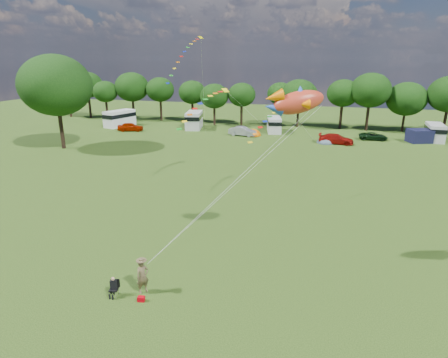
% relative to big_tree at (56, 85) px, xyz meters
% --- Properties ---
extents(ground_plane, '(180.00, 180.00, 0.00)m').
position_rel_big_tree_xyz_m(ground_plane, '(30.00, -28.00, -9.02)').
color(ground_plane, black).
rests_on(ground_plane, ground).
extents(tree_line, '(102.98, 10.98, 10.27)m').
position_rel_big_tree_xyz_m(tree_line, '(35.30, 26.99, -2.67)').
color(tree_line, black).
rests_on(tree_line, ground).
extents(big_tree, '(10.00, 10.00, 13.28)m').
position_rel_big_tree_xyz_m(big_tree, '(0.00, 0.00, 0.00)').
color(big_tree, black).
rests_on(big_tree, ground).
extents(car_a, '(4.98, 3.08, 1.55)m').
position_rel_big_tree_xyz_m(car_a, '(2.79, 14.90, -8.24)').
color(car_a, '#9B1C00').
rests_on(car_a, ground).
extents(car_b, '(4.65, 2.27, 1.58)m').
position_rel_big_tree_xyz_m(car_b, '(23.46, 16.02, -8.23)').
color(car_b, gray).
rests_on(car_b, ground).
extents(car_c, '(5.24, 2.48, 1.53)m').
position_rel_big_tree_xyz_m(car_c, '(38.78, 13.71, -8.25)').
color(car_c, '#99110B').
rests_on(car_c, ground).
extents(car_d, '(4.57, 2.14, 1.23)m').
position_rel_big_tree_xyz_m(car_d, '(44.64, 18.31, -8.40)').
color(car_d, black).
rests_on(car_d, ground).
extents(campervan_a, '(4.32, 6.78, 3.08)m').
position_rel_big_tree_xyz_m(campervan_a, '(-1.65, 18.90, -7.36)').
color(campervan_a, silver).
rests_on(campervan_a, ground).
extents(campervan_b, '(3.97, 6.75, 3.10)m').
position_rel_big_tree_xyz_m(campervan_b, '(13.00, 20.74, -7.35)').
color(campervan_b, silver).
rests_on(campervan_b, ground).
extents(campervan_c, '(3.35, 5.76, 2.65)m').
position_rel_big_tree_xyz_m(campervan_c, '(28.12, 20.91, -7.59)').
color(campervan_c, silver).
rests_on(campervan_c, ground).
extents(campervan_d, '(2.65, 5.64, 2.70)m').
position_rel_big_tree_xyz_m(campervan_d, '(54.01, 20.33, -7.56)').
color(campervan_d, '#B6B6B8').
rests_on(campervan_d, ground).
extents(tent_orange, '(2.71, 2.97, 2.12)m').
position_rel_big_tree_xyz_m(tent_orange, '(25.10, 16.85, -9.00)').
color(tent_orange, '#F46800').
rests_on(tent_orange, ground).
extents(tent_greyblue, '(2.91, 3.18, 2.16)m').
position_rel_big_tree_xyz_m(tent_greyblue, '(37.32, 14.01, -9.00)').
color(tent_greyblue, '#485A6B').
rests_on(tent_greyblue, ground).
extents(awning_navy, '(3.96, 3.59, 2.04)m').
position_rel_big_tree_xyz_m(awning_navy, '(51.42, 18.28, -8.00)').
color(awning_navy, '#161637').
rests_on(awning_navy, ground).
extents(kite_flyer, '(0.83, 0.87, 2.00)m').
position_rel_big_tree_xyz_m(kite_flyer, '(27.84, -29.40, -8.02)').
color(kite_flyer, brown).
rests_on(kite_flyer, ground).
extents(camp_chair, '(0.59, 0.60, 1.20)m').
position_rel_big_tree_xyz_m(camp_chair, '(26.44, -30.14, -8.30)').
color(camp_chair, '#99999E').
rests_on(camp_chair, ground).
extents(kite_bag, '(0.43, 0.32, 0.27)m').
position_rel_big_tree_xyz_m(kite_bag, '(28.11, -30.21, -8.88)').
color(kite_bag, '#BA000C').
rests_on(kite_bag, ground).
extents(fish_kite, '(3.77, 2.30, 1.98)m').
position_rel_big_tree_xyz_m(fish_kite, '(35.16, -23.57, 1.21)').
color(fish_kite, red).
rests_on(fish_kite, ground).
extents(streamer_kite_a, '(3.23, 5.57, 5.74)m').
position_rel_big_tree_xyz_m(streamer_kite_a, '(19.43, 0.95, 4.37)').
color(streamer_kite_a, '#EAE300').
rests_on(streamer_kite_a, ground).
extents(streamer_kite_b, '(4.31, 4.78, 3.83)m').
position_rel_big_tree_xyz_m(streamer_kite_b, '(25.18, -9.09, -0.62)').
color(streamer_kite_b, yellow).
rests_on(streamer_kite_b, ground).
extents(streamer_kite_c, '(3.06, 4.89, 2.77)m').
position_rel_big_tree_xyz_m(streamer_kite_c, '(32.56, -13.11, -1.26)').
color(streamer_kite_c, '#C7D00C').
rests_on(streamer_kite_c, ground).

